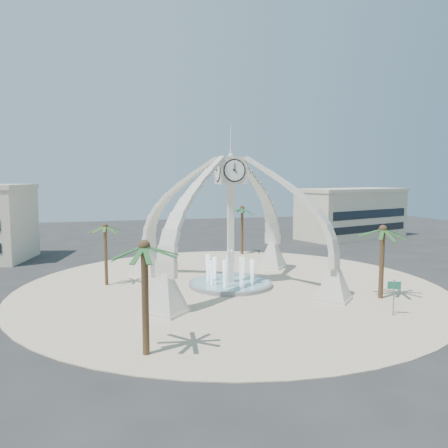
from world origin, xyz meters
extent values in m
plane|color=#282828|center=(0.00, 0.00, 0.00)|extent=(140.00, 140.00, 0.00)
cylinder|color=beige|center=(0.00, 0.00, 0.03)|extent=(40.00, 40.00, 0.06)
cube|color=silver|center=(0.00, 0.00, 4.90)|extent=(0.55, 0.55, 9.80)
cube|color=silver|center=(0.00, 0.00, 11.05)|extent=(2.50, 2.50, 2.50)
cone|color=silver|center=(0.00, 0.00, 14.30)|extent=(0.20, 0.20, 4.00)
cylinder|color=white|center=(0.00, -1.29, 11.05)|extent=(1.84, 0.04, 1.84)
pyramid|color=silver|center=(7.07, 7.07, 1.60)|extent=(3.80, 3.80, 3.20)
pyramid|color=silver|center=(-7.07, 7.07, 1.60)|extent=(3.80, 3.80, 3.20)
pyramid|color=silver|center=(-7.07, -7.07, 1.60)|extent=(3.80, 3.80, 3.20)
pyramid|color=silver|center=(7.07, -7.07, 1.60)|extent=(3.80, 3.80, 3.20)
cylinder|color=gray|center=(0.00, 0.00, 0.20)|extent=(8.00, 8.00, 0.40)
cylinder|color=#82B4C2|center=(0.00, 0.00, 0.42)|extent=(7.40, 7.40, 0.04)
cone|color=white|center=(0.00, 0.00, 2.02)|extent=(0.60, 0.60, 3.20)
cube|color=beige|center=(30.00, 28.00, 4.00)|extent=(21.49, 13.79, 8.00)
cube|color=beige|center=(30.00, 28.00, 8.30)|extent=(21.87, 14.17, 0.60)
cylinder|color=brown|center=(11.31, -7.54, 3.09)|extent=(0.40, 0.40, 6.17)
cylinder|color=brown|center=(-11.51, 3.43, 2.95)|extent=(0.31, 0.31, 5.91)
cylinder|color=brown|center=(6.42, 16.82, 3.23)|extent=(0.37, 0.37, 6.45)
cylinder|color=brown|center=(-9.28, -14.52, 3.30)|extent=(0.41, 0.41, 6.60)
cylinder|color=slate|center=(9.36, -11.93, 1.41)|extent=(0.09, 0.09, 2.81)
cube|color=#1A6A49|center=(9.36, -11.93, 2.36)|extent=(0.89, 0.43, 0.56)
cube|color=white|center=(9.36, -11.93, 2.36)|extent=(0.95, 0.44, 0.64)
camera|label=1|loc=(-11.27, -39.53, 10.33)|focal=35.00mm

